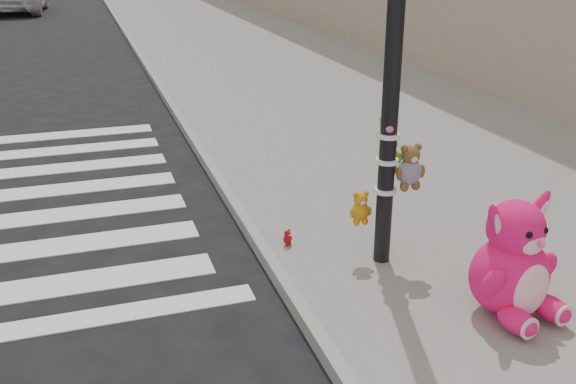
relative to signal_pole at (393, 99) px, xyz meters
name	(u,v)px	position (x,y,z in m)	size (l,w,h in m)	color
sidewalk_near	(319,86)	(2.37, 8.19, -1.71)	(7.00, 80.00, 0.14)	slate
curb_edge	(165,96)	(-1.08, 8.19, -1.71)	(0.12, 80.00, 0.15)	gray
signal_pole	(393,99)	(0.00, 0.00, 0.00)	(0.70, 0.49, 4.00)	black
pink_bunny	(514,267)	(0.58, -1.24, -1.20)	(0.80, 0.90, 1.10)	#FF156D
red_teddy	(287,238)	(-0.83, 0.59, -1.56)	(0.12, 0.08, 0.18)	#A41015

